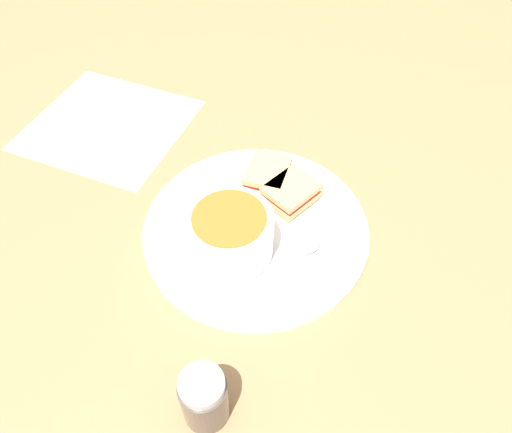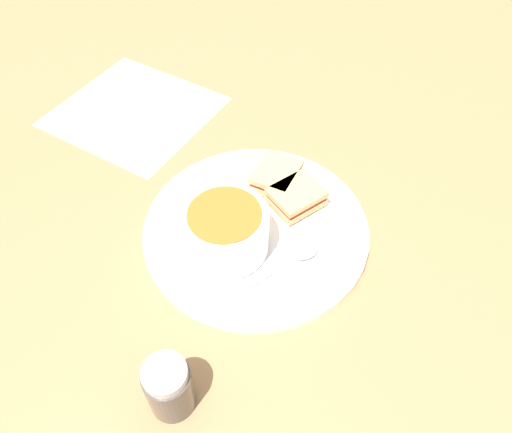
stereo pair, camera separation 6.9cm
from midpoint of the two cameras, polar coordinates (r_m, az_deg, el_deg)
name	(u,v)px [view 2 (the right image)]	position (r m, az deg, el deg)	size (l,w,h in m)	color
ground_plane	(256,233)	(0.72, 2.75, -2.05)	(2.40, 2.40, 0.00)	#9E754C
plate	(256,229)	(0.71, 2.77, -1.57)	(0.32, 0.32, 0.02)	white
soup_bowl	(226,230)	(0.65, -0.50, -1.74)	(0.11, 0.11, 0.07)	white
spoon	(301,254)	(0.67, 8.09, -4.46)	(0.10, 0.08, 0.01)	silver
sandwich_half_near	(296,197)	(0.72, 7.34, 2.11)	(0.09, 0.09, 0.03)	tan
sandwich_half_far	(276,176)	(0.75, 4.95, 4.51)	(0.08, 0.09, 0.03)	tan
salt_shaker	(169,387)	(0.56, -6.30, -19.07)	(0.05, 0.05, 0.08)	#4C4742
menu_sheet	(135,111)	(0.93, -11.63, 11.60)	(0.34, 0.33, 0.00)	white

